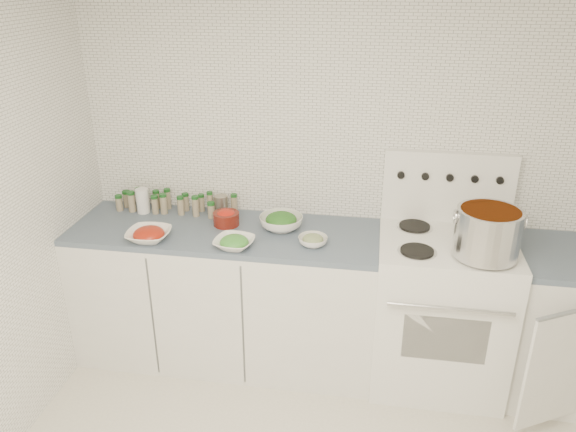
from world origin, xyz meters
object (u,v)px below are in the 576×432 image
object	(u,v)px
stock_pot	(488,231)
bowl_snowpea	(234,242)
stove	(440,306)
bowl_tomato	(149,234)

from	to	relation	value
stock_pot	bowl_snowpea	size ratio (longest dim) A/B	1.43
stock_pot	bowl_snowpea	world-z (taller)	stock_pot
stove	bowl_tomato	distance (m)	1.76
stove	stock_pot	xyz separation A→B (m)	(0.17, -0.17, 0.59)
stock_pot	bowl_tomato	world-z (taller)	stock_pot
stove	stock_pot	size ratio (longest dim) A/B	3.80
stove	bowl_snowpea	bearing A→B (deg)	-169.68
stove	stock_pot	distance (m)	0.64
stove	bowl_snowpea	distance (m)	1.28
stove	bowl_snowpea	world-z (taller)	stove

